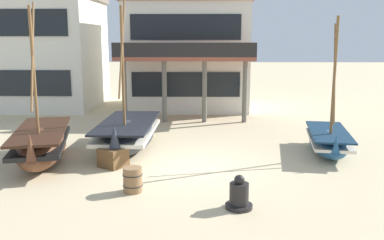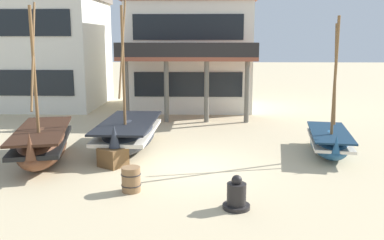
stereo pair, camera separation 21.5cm
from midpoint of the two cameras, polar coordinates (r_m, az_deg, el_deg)
The scene contains 9 objects.
ground_plane at distance 13.83m, azimuth -0.52°, elevation -6.51°, with size 120.00×120.00×0.00m, color #CCB78E.
fishing_boat_near_left at distance 16.11m, azimuth 17.72°, elevation -2.68°, with size 1.91×3.85×4.93m.
fishing_boat_centre_large at distance 15.09m, azimuth -20.20°, elevation -3.12°, with size 2.54×4.74×5.35m.
fishing_boat_far_right at distance 16.10m, azimuth -9.11°, elevation -1.87°, with size 2.04×4.82×5.82m.
capstan_winch at distance 10.64m, azimuth 5.85°, elevation -10.21°, with size 0.69×0.69×0.87m.
wooden_barrel at distance 11.77m, azimuth -8.61°, elevation -8.06°, with size 0.56×0.56×0.70m.
cargo_crate at distance 14.12m, azimuth -11.13°, elevation -5.01°, with size 0.76×0.76×0.63m, color brown.
harbor_building_main at distance 25.54m, azimuth -0.91°, elevation 8.98°, with size 7.32×8.11×6.43m.
harbor_building_annex at distance 27.98m, azimuth -21.00°, elevation 8.75°, with size 8.11×7.15×6.72m.
Camera 1 is at (0.25, -13.17, 4.20)m, focal length 39.11 mm.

